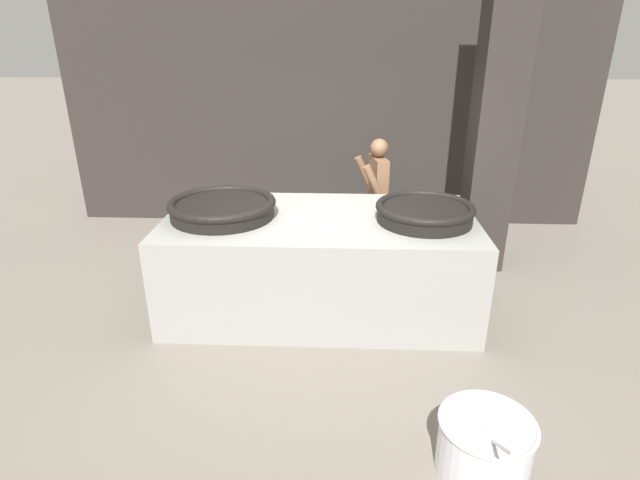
{
  "coord_description": "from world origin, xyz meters",
  "views": [
    {
      "loc": [
        0.21,
        -4.79,
        2.77
      ],
      "look_at": [
        0.0,
        0.0,
        0.78
      ],
      "focal_mm": 28.0,
      "sensor_mm": 36.0,
      "label": 1
    }
  ],
  "objects_px": {
    "cook": "(376,196)",
    "prep_bowl_vegetables": "(485,444)",
    "giant_wok_far": "(425,212)",
    "giant_wok_near": "(222,207)"
  },
  "relations": [
    {
      "from": "giant_wok_far",
      "to": "cook",
      "type": "xyz_separation_m",
      "value": [
        -0.38,
        1.38,
        -0.28
      ]
    },
    {
      "from": "cook",
      "to": "giant_wok_far",
      "type": "bearing_deg",
      "value": 94.46
    },
    {
      "from": "prep_bowl_vegetables",
      "to": "giant_wok_near",
      "type": "bearing_deg",
      "value": 135.29
    },
    {
      "from": "cook",
      "to": "prep_bowl_vegetables",
      "type": "height_order",
      "value": "cook"
    },
    {
      "from": "giant_wok_near",
      "to": "cook",
      "type": "xyz_separation_m",
      "value": [
        1.65,
        1.33,
        -0.28
      ]
    },
    {
      "from": "cook",
      "to": "prep_bowl_vegetables",
      "type": "distance_m",
      "value": 3.59
    },
    {
      "from": "giant_wok_near",
      "to": "giant_wok_far",
      "type": "height_order",
      "value": "same"
    },
    {
      "from": "giant_wok_far",
      "to": "prep_bowl_vegetables",
      "type": "height_order",
      "value": "giant_wok_far"
    },
    {
      "from": "giant_wok_far",
      "to": "cook",
      "type": "height_order",
      "value": "cook"
    },
    {
      "from": "prep_bowl_vegetables",
      "to": "giant_wok_far",
      "type": "bearing_deg",
      "value": 94.09
    }
  ]
}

